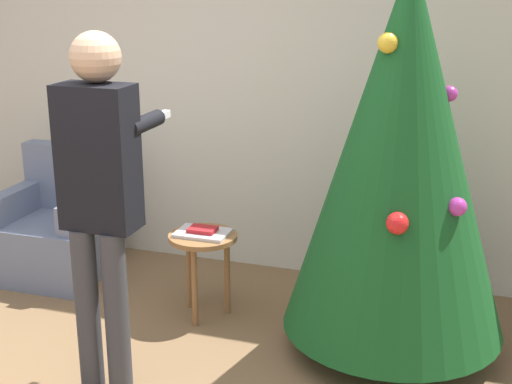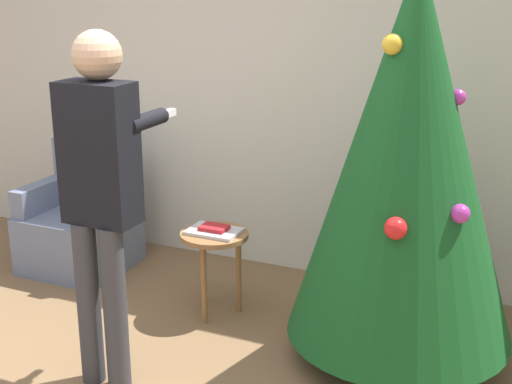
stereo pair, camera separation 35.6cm
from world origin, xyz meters
name	(u,v)px [view 1 (the left image)]	position (x,y,z in m)	size (l,w,h in m)	color
wall_back	(228,79)	(0.00, 2.23, 1.35)	(8.00, 0.06, 2.70)	beige
christmas_tree	(401,151)	(1.32, 1.29, 1.16)	(1.22, 1.22, 2.16)	brown
armchair	(57,231)	(-1.07, 1.63, 0.32)	(0.68, 0.66, 0.89)	slate
person_standing	(100,187)	(0.01, 0.45, 1.08)	(0.39, 0.57, 1.81)	#38383D
side_stool	(203,248)	(0.16, 1.34, 0.45)	(0.42, 0.42, 0.54)	olive
laptop	(203,233)	(0.16, 1.34, 0.55)	(0.32, 0.22, 0.02)	silver
book	(203,229)	(0.16, 1.34, 0.57)	(0.17, 0.12, 0.02)	#B21E23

